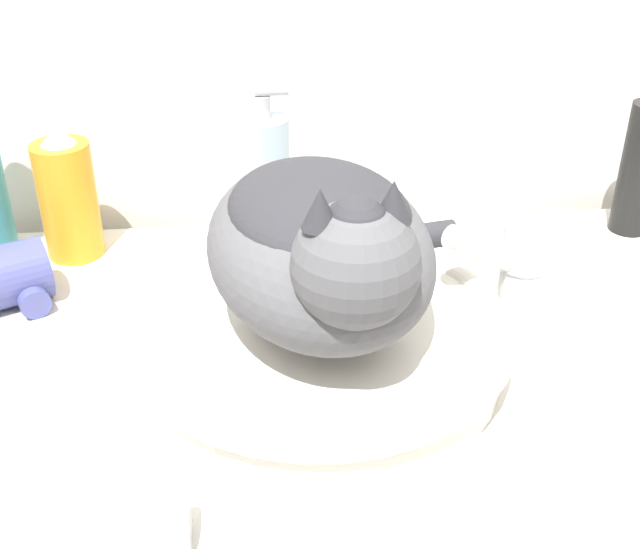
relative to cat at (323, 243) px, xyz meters
name	(u,v)px	position (x,y,z in m)	size (l,w,h in m)	color
sink_basin	(319,337)	(0.00, 0.01, -0.11)	(0.36, 0.36, 0.06)	white
cat	(323,243)	(0.00, 0.00, 0.00)	(0.28, 0.30, 0.18)	#56565B
faucet	(515,267)	(0.20, 0.07, -0.07)	(0.12, 0.06, 0.12)	silver
spray_bottle_trigger	(68,197)	(-0.27, 0.26, -0.06)	(0.07, 0.07, 0.16)	orange
soap_pump_bottle	(264,182)	(-0.05, 0.26, -0.05)	(0.06, 0.06, 0.20)	silver
cream_tube	(89,531)	(-0.19, -0.19, -0.12)	(0.15, 0.04, 0.04)	silver
soap_bar	(634,428)	(0.25, -0.12, -0.12)	(0.06, 0.05, 0.02)	silver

